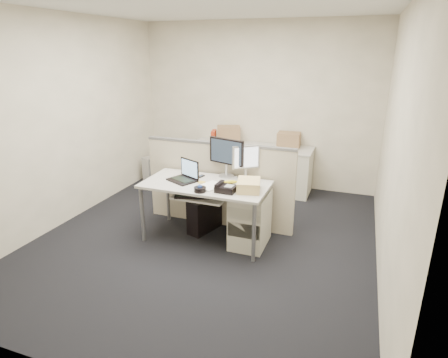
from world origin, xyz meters
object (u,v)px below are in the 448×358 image
at_px(monitor_main, 226,158).
at_px(laptop, 182,171).
at_px(desk, 206,188).
at_px(desk_phone, 226,189).

relative_size(monitor_main, laptop, 1.47).
bearing_deg(desk, desk_phone, -29.10).
bearing_deg(monitor_main, desk_phone, -54.84).
bearing_deg(desk_phone, laptop, 167.63).
bearing_deg(desk, monitor_main, 64.89).
bearing_deg(desk_phone, desk, 152.92).
relative_size(desk, laptop, 4.54).
relative_size(monitor_main, desk_phone, 2.23).
distance_m(monitor_main, laptop, 0.58).
relative_size(laptop, desk_phone, 1.51).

